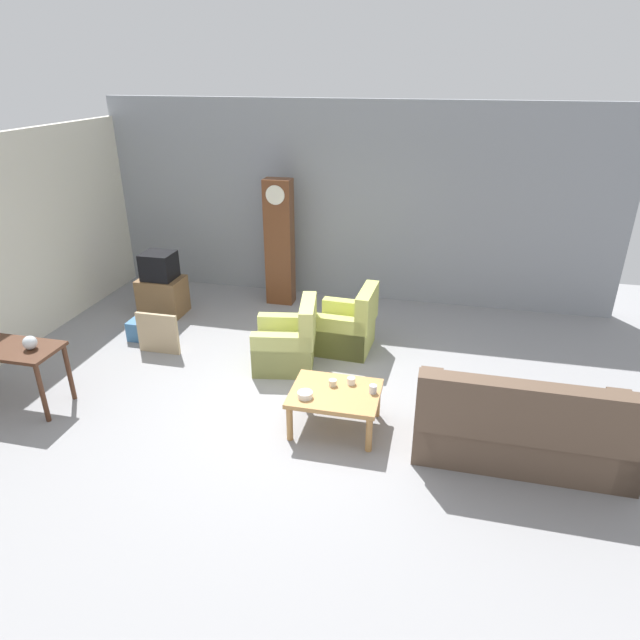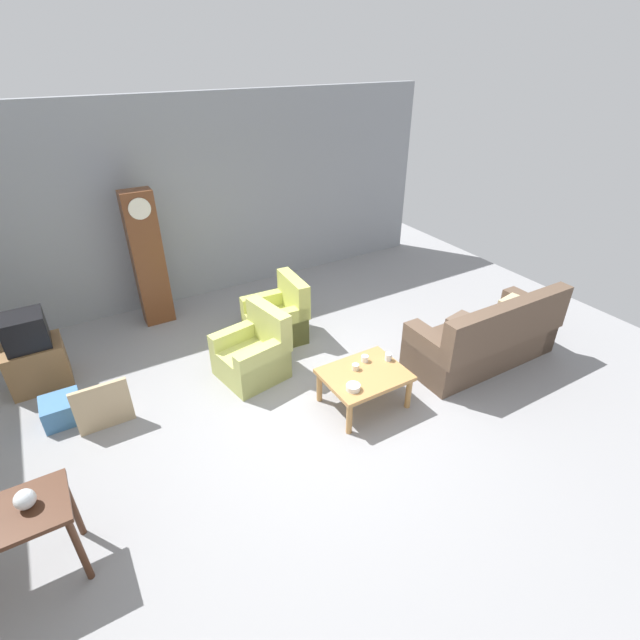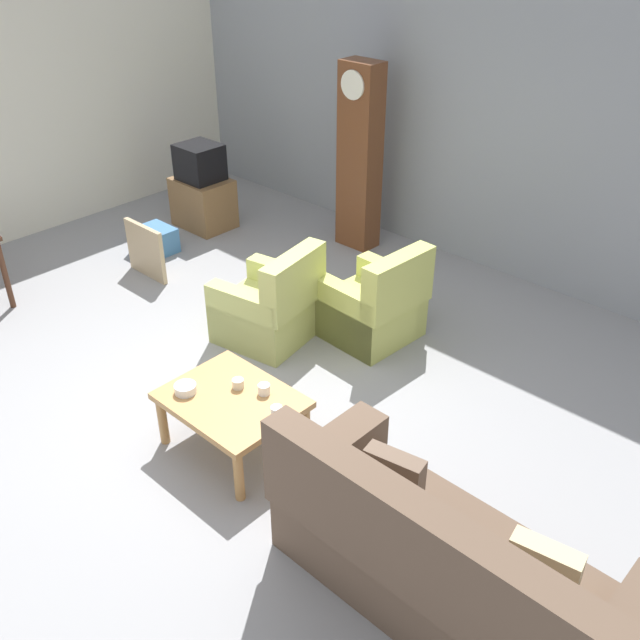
{
  "view_description": "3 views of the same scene",
  "coord_description": "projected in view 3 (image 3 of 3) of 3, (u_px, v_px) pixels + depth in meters",
  "views": [
    {
      "loc": [
        1.48,
        -5.25,
        3.65
      ],
      "look_at": [
        0.04,
        0.97,
        0.69
      ],
      "focal_mm": 30.87,
      "sensor_mm": 36.0,
      "label": 1
    },
    {
      "loc": [
        -2.19,
        -3.8,
        3.78
      ],
      "look_at": [
        0.4,
        0.55,
        0.78
      ],
      "focal_mm": 26.18,
      "sensor_mm": 36.0,
      "label": 2
    },
    {
      "loc": [
        3.7,
        -2.81,
        3.59
      ],
      "look_at": [
        0.44,
        0.7,
        0.63
      ],
      "focal_mm": 39.72,
      "sensor_mm": 36.0,
      "label": 3
    }
  ],
  "objects": [
    {
      "name": "tv_stand_cabinet",
      "position": [
        203.0,
        203.0,
        8.57
      ],
      "size": [
        0.68,
        0.52,
        0.6
      ],
      "primitive_type": "cube",
      "color": "brown",
      "rests_on": "ground_plane"
    },
    {
      "name": "garage_door_wall",
      "position": [
        483.0,
        114.0,
        7.18
      ],
      "size": [
        8.4,
        0.16,
        3.2
      ],
      "primitive_type": "cube",
      "color": "gray",
      "rests_on": "ground_plane"
    },
    {
      "name": "coffee_table_wood",
      "position": [
        232.0,
        405.0,
        5.1
      ],
      "size": [
        0.96,
        0.76,
        0.46
      ],
      "color": "#B27F47",
      "rests_on": "ground_plane"
    },
    {
      "name": "armchair_olive_near",
      "position": [
        270.0,
        309.0,
        6.42
      ],
      "size": [
        0.91,
        0.89,
        0.92
      ],
      "color": "#B7BC66",
      "rests_on": "ground_plane"
    },
    {
      "name": "cup_blue_rimmed",
      "position": [
        277.0,
        412.0,
        4.85
      ],
      "size": [
        0.08,
        0.08,
        0.09
      ],
      "primitive_type": "cylinder",
      "color": "silver",
      "rests_on": "coffee_table_wood"
    },
    {
      "name": "grandfather_clock",
      "position": [
        360.0,
        158.0,
        7.75
      ],
      "size": [
        0.44,
        0.3,
        2.06
      ],
      "color": "brown",
      "rests_on": "ground_plane"
    },
    {
      "name": "couch_floral",
      "position": [
        446.0,
        567.0,
        3.94
      ],
      "size": [
        2.11,
        0.9,
        1.04
      ],
      "color": "brown",
      "rests_on": "ground_plane"
    },
    {
      "name": "storage_box_blue",
      "position": [
        154.0,
        241.0,
        8.02
      ],
      "size": [
        0.42,
        0.41,
        0.28
      ],
      "primitive_type": "cube",
      "color": "teal",
      "rests_on": "ground_plane"
    },
    {
      "name": "cup_white_porcelain",
      "position": [
        264.0,
        389.0,
        5.08
      ],
      "size": [
        0.09,
        0.09,
        0.08
      ],
      "primitive_type": "cylinder",
      "color": "white",
      "rests_on": "coffee_table_wood"
    },
    {
      "name": "ground_plane",
      "position": [
        223.0,
        399.0,
        5.78
      ],
      "size": [
        10.4,
        10.4,
        0.0
      ],
      "primitive_type": "plane",
      "color": "gray"
    },
    {
      "name": "tv_crt",
      "position": [
        200.0,
        162.0,
        8.31
      ],
      "size": [
        0.48,
        0.44,
        0.42
      ],
      "primitive_type": "cube",
      "color": "black",
      "rests_on": "tv_stand_cabinet"
    },
    {
      "name": "cup_cream_tall",
      "position": [
        238.0,
        383.0,
        5.14
      ],
      "size": [
        0.09,
        0.09,
        0.07
      ],
      "primitive_type": "cylinder",
      "color": "beige",
      "rests_on": "coffee_table_wood"
    },
    {
      "name": "framed_picture_leaning",
      "position": [
        146.0,
        251.0,
        7.46
      ],
      "size": [
        0.6,
        0.05,
        0.58
      ],
      "primitive_type": "cube",
      "color": "tan",
      "rests_on": "ground_plane"
    },
    {
      "name": "armchair_olive_far",
      "position": [
        373.0,
        308.0,
        6.44
      ],
      "size": [
        0.83,
        0.8,
        0.92
      ],
      "color": "#BDC25E",
      "rests_on": "ground_plane"
    },
    {
      "name": "bowl_white_stacked",
      "position": [
        185.0,
        388.0,
        5.1
      ],
      "size": [
        0.16,
        0.16,
        0.06
      ],
      "primitive_type": "cylinder",
      "color": "white",
      "rests_on": "coffee_table_wood"
    }
  ]
}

